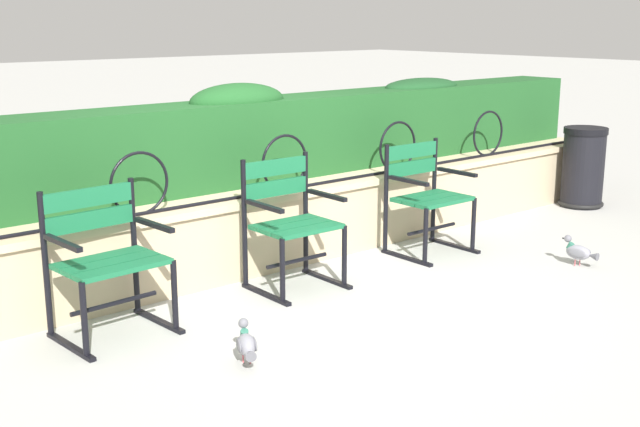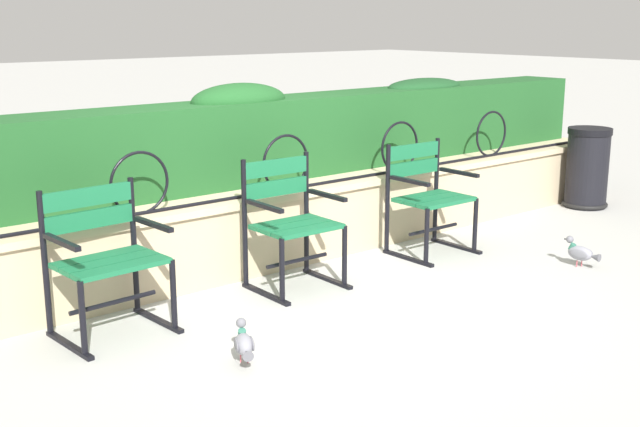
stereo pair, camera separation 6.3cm
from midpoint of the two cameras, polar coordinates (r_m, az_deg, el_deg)
The scene contains 10 objects.
ground_plane at distance 5.50m, azimuth 0.41°, elevation -5.78°, with size 60.00×60.00×0.00m, color #ADADA8.
stone_wall at distance 6.03m, azimuth -4.67°, elevation -1.19°, with size 8.28×0.41×0.57m.
iron_arch_fence at distance 5.69m, azimuth -6.95°, elevation 2.61°, with size 7.72×0.02×0.42m.
hedge_row at distance 6.23m, azimuth -7.25°, elevation 5.09°, with size 8.11×0.49×0.76m.
park_chair_left at distance 4.92m, azimuth -15.15°, elevation -2.91°, with size 0.65×0.55×0.87m.
park_chair_centre at distance 5.58m, azimuth -2.45°, elevation -0.47°, with size 0.58×0.53×0.90m.
park_chair_right at distance 6.47m, azimuth 7.11°, elevation 1.34°, with size 0.60×0.53×0.87m.
pigeon_near_chairs at distance 4.46m, azimuth -5.57°, elevation -9.07°, with size 0.18×0.28×0.22m.
pigeon_far_side at distance 6.40m, azimuth 17.37°, elevation -2.56°, with size 0.12×0.29×0.22m.
trash_bin at distance 8.40m, azimuth 17.71°, elevation 2.98°, with size 0.44×0.44×0.78m.
Camera 1 is at (-3.42, -3.90, 1.82)m, focal length 45.78 mm.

